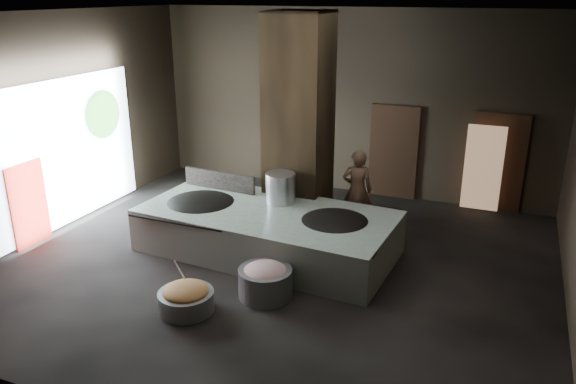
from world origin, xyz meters
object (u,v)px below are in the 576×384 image
at_px(stock_pot, 281,189).
at_px(meat_basin, 265,283).
at_px(wok_right, 334,225).
at_px(cook, 357,190).
at_px(hearth_platform, 267,231).
at_px(wok_left, 201,206).
at_px(veg_basin, 186,301).

xyz_separation_m(stock_pot, meat_basin, (0.64, -2.16, -0.88)).
xyz_separation_m(wok_right, meat_basin, (-0.66, -1.66, -0.50)).
bearing_deg(cook, stock_pot, 28.19).
relative_size(hearth_platform, stock_pot, 7.67).
xyz_separation_m(hearth_platform, cook, (1.30, 1.75, 0.45)).
bearing_deg(meat_basin, hearth_platform, 113.16).
bearing_deg(hearth_platform, stock_pot, 88.57).
xyz_separation_m(wok_left, cook, (2.75, 1.80, 0.12)).
bearing_deg(wok_right, wok_left, -177.95).
xyz_separation_m(hearth_platform, wok_left, (-1.45, -0.05, 0.33)).
bearing_deg(hearth_platform, wok_left, -174.26).
distance_m(hearth_platform, meat_basin, 1.76).
bearing_deg(wok_left, meat_basin, -36.08).
distance_m(wok_left, meat_basin, 2.69).
relative_size(wok_right, cook, 0.82).
height_order(wok_right, veg_basin, wok_right).
relative_size(hearth_platform, veg_basin, 5.47).
bearing_deg(stock_pot, wok_right, -21.04).
relative_size(wok_left, meat_basin, 1.70).
bearing_deg(stock_pot, meat_basin, -73.54).
relative_size(hearth_platform, wok_right, 3.41).
distance_m(veg_basin, meat_basin, 1.33).
bearing_deg(meat_basin, wok_left, 143.92).
distance_m(wok_right, meat_basin, 1.85).
distance_m(wok_right, veg_basin, 3.09).
height_order(wok_right, stock_pot, stock_pot).
distance_m(wok_right, cook, 1.70).
bearing_deg(cook, wok_left, 17.57).
height_order(wok_right, cook, cook).
xyz_separation_m(hearth_platform, meat_basin, (0.69, -1.61, -0.18)).
xyz_separation_m(stock_pot, cook, (1.25, 1.20, -0.26)).
bearing_deg(stock_pot, veg_basin, -96.52).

